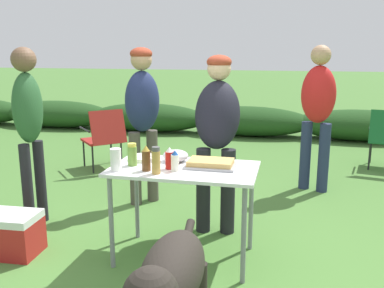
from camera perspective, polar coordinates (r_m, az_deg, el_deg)
ground_plane at (r=3.51m, az=-1.01°, el=-14.85°), size 60.00×60.00×0.00m
shrub_hedge at (r=8.17m, az=7.56°, el=3.06°), size 14.40×0.90×0.55m
folding_table at (r=3.25m, az=-1.05°, el=-4.43°), size 1.10×0.64×0.74m
food_tray at (r=3.24m, az=2.51°, el=-2.63°), size 0.38×0.26×0.06m
plate_stack at (r=3.47m, az=-6.49°, el=-1.86°), size 0.24×0.24×0.03m
mixing_bowl at (r=3.39m, az=-2.21°, el=-1.57°), size 0.20×0.20×0.09m
paper_cup_stack at (r=3.17m, az=-10.13°, el=-2.07°), size 0.08×0.08×0.17m
ketchup_bottle at (r=3.17m, az=-3.01°, el=-1.95°), size 0.06×0.06×0.17m
beer_bottle at (r=3.14m, az=-6.13°, el=-1.96°), size 0.06×0.06×0.19m
spice_jar at (r=3.05m, az=-4.83°, el=-2.24°), size 0.06×0.06×0.20m
relish_jar at (r=3.30m, az=-7.98°, el=-1.42°), size 0.07×0.07×0.17m
mayo_bottle at (r=3.12m, az=-2.29°, el=-2.30°), size 0.06×0.06×0.16m
standing_person_in_dark_puffer at (r=3.77m, az=3.39°, el=2.58°), size 0.44×0.53×1.56m
standing_person_in_olive_jacket at (r=5.02m, az=16.42°, el=4.95°), size 0.46×0.40×1.66m
standing_person_in_gray_fleece at (r=4.44m, az=-6.62°, el=4.63°), size 0.45×0.46×1.63m
standing_person_with_beanie at (r=4.10m, az=-20.97°, el=3.24°), size 0.27×0.34×1.63m
dog at (r=2.08m, az=-2.91°, el=-18.10°), size 0.32×1.04×0.81m
camp_chair_green_behind_table at (r=5.87m, az=-11.63°, el=1.07°), size 0.74×0.74×0.83m
cooler_box at (r=3.79m, az=-23.27°, el=-10.92°), size 0.50×0.35×0.34m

